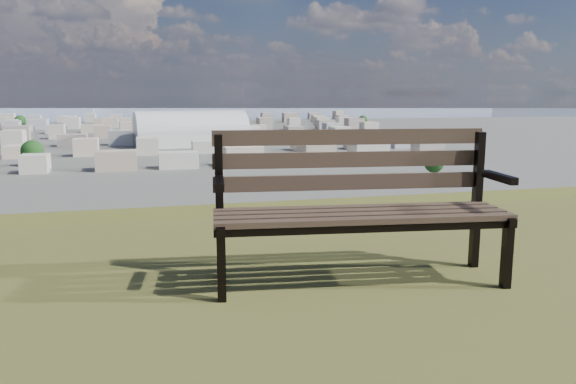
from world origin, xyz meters
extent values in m
cube|color=#453328|center=(1.26, 1.44, 25.49)|extent=(1.99, 0.33, 0.04)
cube|color=#453328|center=(1.28, 1.57, 25.49)|extent=(1.99, 0.33, 0.04)
cube|color=#453328|center=(1.29, 1.70, 25.49)|extent=(1.99, 0.33, 0.04)
cube|color=#453328|center=(1.31, 1.83, 25.49)|extent=(1.99, 0.33, 0.04)
cube|color=#453328|center=(1.32, 1.92, 25.67)|extent=(1.99, 0.28, 0.11)
cube|color=#453328|center=(1.32, 1.95, 25.83)|extent=(1.99, 0.28, 0.11)
cube|color=#453328|center=(1.33, 1.98, 25.99)|extent=(1.99, 0.28, 0.11)
cube|color=black|center=(0.31, 1.53, 25.24)|extent=(0.06, 0.07, 0.49)
cube|color=black|center=(0.37, 2.00, 25.51)|extent=(0.06, 0.07, 1.02)
cube|color=black|center=(0.34, 1.75, 25.45)|extent=(0.12, 0.56, 0.06)
cube|color=black|center=(0.33, 1.69, 25.73)|extent=(0.10, 0.40, 0.05)
cube|color=black|center=(2.21, 1.30, 25.24)|extent=(0.06, 0.07, 0.49)
cube|color=black|center=(2.26, 1.77, 25.51)|extent=(0.06, 0.07, 1.02)
cube|color=black|center=(2.23, 1.52, 25.45)|extent=(0.12, 0.56, 0.06)
cube|color=black|center=(2.23, 1.47, 25.73)|extent=(0.10, 0.40, 0.05)
cube|color=black|center=(1.26, 1.43, 25.44)|extent=(1.99, 0.28, 0.04)
cube|color=black|center=(1.31, 1.84, 25.44)|extent=(1.99, 0.28, 0.04)
cone|color=brown|center=(2.40, 3.20, 25.09)|extent=(0.08, 0.08, 0.18)
cube|color=silver|center=(23.18, 285.60, 3.07)|extent=(57.60, 29.81, 6.13)
cylinder|color=white|center=(23.18, 285.60, 6.13)|extent=(57.60, 29.81, 23.30)
cube|color=#A5978D|center=(-36.00, 200.00, 3.50)|extent=(11.00, 11.00, 7.00)
cube|color=beige|center=(-12.00, 200.00, 3.50)|extent=(11.00, 11.00, 7.00)
cube|color=#B0B0B5|center=(12.00, 200.00, 3.50)|extent=(11.00, 11.00, 7.00)
cube|color=beige|center=(36.00, 200.00, 3.50)|extent=(11.00, 11.00, 7.00)
cube|color=tan|center=(60.00, 200.00, 3.50)|extent=(11.00, 11.00, 7.00)
cube|color=beige|center=(84.00, 200.00, 3.50)|extent=(11.00, 11.00, 7.00)
cube|color=beige|center=(108.00, 200.00, 3.50)|extent=(11.00, 11.00, 7.00)
cube|color=#B0B0B5|center=(-48.00, 250.00, 3.50)|extent=(11.00, 11.00, 7.00)
cube|color=beige|center=(-24.00, 250.00, 3.50)|extent=(11.00, 11.00, 7.00)
cube|color=tan|center=(0.00, 250.00, 3.50)|extent=(11.00, 11.00, 7.00)
cube|color=beige|center=(24.00, 250.00, 3.50)|extent=(11.00, 11.00, 7.00)
cube|color=beige|center=(48.00, 250.00, 3.50)|extent=(11.00, 11.00, 7.00)
cube|color=beige|center=(72.00, 250.00, 3.50)|extent=(11.00, 11.00, 7.00)
cube|color=#A5978D|center=(96.00, 250.00, 3.50)|extent=(11.00, 11.00, 7.00)
cube|color=beige|center=(120.00, 250.00, 3.50)|extent=(11.00, 11.00, 7.00)
cube|color=beige|center=(-60.00, 300.00, 3.50)|extent=(11.00, 11.00, 7.00)
cube|color=beige|center=(-36.00, 300.00, 3.50)|extent=(11.00, 11.00, 7.00)
cube|color=beige|center=(-12.00, 300.00, 3.50)|extent=(11.00, 11.00, 7.00)
cube|color=#A5978D|center=(12.00, 300.00, 3.50)|extent=(11.00, 11.00, 7.00)
cube|color=beige|center=(36.00, 300.00, 3.50)|extent=(11.00, 11.00, 7.00)
cube|color=#B0B0B5|center=(60.00, 300.00, 3.50)|extent=(11.00, 11.00, 7.00)
cube|color=beige|center=(84.00, 300.00, 3.50)|extent=(11.00, 11.00, 7.00)
cube|color=tan|center=(108.00, 300.00, 3.50)|extent=(11.00, 11.00, 7.00)
cube|color=beige|center=(132.00, 300.00, 3.50)|extent=(11.00, 11.00, 7.00)
cube|color=beige|center=(-72.00, 350.00, 3.50)|extent=(11.00, 11.00, 7.00)
cube|color=#B0B0B5|center=(-48.00, 350.00, 3.50)|extent=(11.00, 11.00, 7.00)
cube|color=beige|center=(-24.00, 350.00, 3.50)|extent=(11.00, 11.00, 7.00)
cube|color=tan|center=(0.00, 350.00, 3.50)|extent=(11.00, 11.00, 7.00)
cube|color=beige|center=(24.00, 350.00, 3.50)|extent=(11.00, 11.00, 7.00)
cube|color=beige|center=(48.00, 350.00, 3.50)|extent=(11.00, 11.00, 7.00)
cube|color=beige|center=(72.00, 350.00, 3.50)|extent=(11.00, 11.00, 7.00)
cube|color=#A5978D|center=(96.00, 350.00, 3.50)|extent=(11.00, 11.00, 7.00)
cube|color=beige|center=(120.00, 350.00, 3.50)|extent=(11.00, 11.00, 7.00)
cube|color=#B0B0B5|center=(144.00, 350.00, 3.50)|extent=(11.00, 11.00, 7.00)
cube|color=beige|center=(-84.00, 400.00, 3.50)|extent=(11.00, 11.00, 7.00)
cube|color=beige|center=(-60.00, 400.00, 3.50)|extent=(11.00, 11.00, 7.00)
cube|color=#A5978D|center=(-36.00, 400.00, 3.50)|extent=(11.00, 11.00, 7.00)
cube|color=beige|center=(-12.00, 400.00, 3.50)|extent=(11.00, 11.00, 7.00)
cube|color=#B0B0B5|center=(12.00, 400.00, 3.50)|extent=(11.00, 11.00, 7.00)
cube|color=beige|center=(36.00, 400.00, 3.50)|extent=(11.00, 11.00, 7.00)
cube|color=tan|center=(60.00, 400.00, 3.50)|extent=(11.00, 11.00, 7.00)
cube|color=beige|center=(84.00, 400.00, 3.50)|extent=(11.00, 11.00, 7.00)
cube|color=beige|center=(108.00, 400.00, 3.50)|extent=(11.00, 11.00, 7.00)
cube|color=beige|center=(132.00, 400.00, 3.50)|extent=(11.00, 11.00, 7.00)
cube|color=#A5978D|center=(156.00, 400.00, 3.50)|extent=(11.00, 11.00, 7.00)
cube|color=tan|center=(-96.00, 450.00, 3.50)|extent=(11.00, 11.00, 7.00)
cube|color=beige|center=(-72.00, 450.00, 3.50)|extent=(11.00, 11.00, 7.00)
cube|color=beige|center=(-48.00, 450.00, 3.50)|extent=(11.00, 11.00, 7.00)
cube|color=beige|center=(-24.00, 450.00, 3.50)|extent=(11.00, 11.00, 7.00)
cube|color=#A5978D|center=(0.00, 450.00, 3.50)|extent=(11.00, 11.00, 7.00)
cube|color=beige|center=(24.00, 450.00, 3.50)|extent=(11.00, 11.00, 7.00)
cube|color=#B0B0B5|center=(48.00, 450.00, 3.50)|extent=(11.00, 11.00, 7.00)
cube|color=beige|center=(72.00, 450.00, 3.50)|extent=(11.00, 11.00, 7.00)
cube|color=tan|center=(96.00, 450.00, 3.50)|extent=(11.00, 11.00, 7.00)
cube|color=beige|center=(120.00, 450.00, 3.50)|extent=(11.00, 11.00, 7.00)
cube|color=beige|center=(144.00, 450.00, 3.50)|extent=(11.00, 11.00, 7.00)
cube|color=beige|center=(168.00, 450.00, 3.50)|extent=(11.00, 11.00, 7.00)
cube|color=beige|center=(-108.00, 500.00, 3.50)|extent=(11.00, 11.00, 7.00)
cube|color=tan|center=(-84.00, 500.00, 3.50)|extent=(11.00, 11.00, 7.00)
cube|color=beige|center=(-60.00, 500.00, 3.50)|extent=(11.00, 11.00, 7.00)
cube|color=beige|center=(-36.00, 500.00, 3.50)|extent=(11.00, 11.00, 7.00)
cube|color=beige|center=(-12.00, 500.00, 3.50)|extent=(11.00, 11.00, 7.00)
cube|color=#A5978D|center=(12.00, 500.00, 3.50)|extent=(11.00, 11.00, 7.00)
cube|color=beige|center=(36.00, 500.00, 3.50)|extent=(11.00, 11.00, 7.00)
cube|color=#B0B0B5|center=(60.00, 500.00, 3.50)|extent=(11.00, 11.00, 7.00)
cube|color=beige|center=(84.00, 500.00, 3.50)|extent=(11.00, 11.00, 7.00)
cube|color=tan|center=(108.00, 500.00, 3.50)|extent=(11.00, 11.00, 7.00)
cube|color=beige|center=(132.00, 500.00, 3.50)|extent=(11.00, 11.00, 7.00)
cube|color=beige|center=(156.00, 500.00, 3.50)|extent=(11.00, 11.00, 7.00)
cube|color=beige|center=(180.00, 500.00, 3.50)|extent=(11.00, 11.00, 7.00)
cube|color=beige|center=(-120.00, 550.00, 3.50)|extent=(11.00, 11.00, 7.00)
cube|color=tan|center=(-96.00, 550.00, 3.50)|extent=(11.00, 11.00, 7.00)
cube|color=beige|center=(-72.00, 550.00, 3.50)|extent=(11.00, 11.00, 7.00)
cube|color=beige|center=(-48.00, 550.00, 3.50)|extent=(11.00, 11.00, 7.00)
cube|color=beige|center=(-24.00, 550.00, 3.50)|extent=(11.00, 11.00, 7.00)
cube|color=#A5978D|center=(0.00, 550.00, 3.50)|extent=(11.00, 11.00, 7.00)
cube|color=beige|center=(24.00, 550.00, 3.50)|extent=(11.00, 11.00, 7.00)
cube|color=#B0B0B5|center=(48.00, 550.00, 3.50)|extent=(11.00, 11.00, 7.00)
cube|color=beige|center=(72.00, 550.00, 3.50)|extent=(11.00, 11.00, 7.00)
cube|color=tan|center=(96.00, 550.00, 3.50)|extent=(11.00, 11.00, 7.00)
cube|color=beige|center=(120.00, 550.00, 3.50)|extent=(11.00, 11.00, 7.00)
cube|color=beige|center=(144.00, 550.00, 3.50)|extent=(11.00, 11.00, 7.00)
cube|color=beige|center=(168.00, 550.00, 3.50)|extent=(11.00, 11.00, 7.00)
cube|color=#A5978D|center=(192.00, 550.00, 3.50)|extent=(11.00, 11.00, 7.00)
cylinder|color=#312018|center=(90.00, 160.00, 1.05)|extent=(0.80, 0.80, 2.10)
sphere|color=black|center=(90.00, 160.00, 4.20)|extent=(6.30, 6.30, 6.30)
cylinder|color=#312018|center=(-40.00, 220.00, 1.35)|extent=(0.80, 0.80, 2.70)
sphere|color=black|center=(-40.00, 220.00, 5.40)|extent=(8.10, 8.10, 8.10)
cylinder|color=#312018|center=(130.00, 280.00, 0.97)|extent=(0.80, 0.80, 1.95)
sphere|color=black|center=(130.00, 280.00, 3.90)|extent=(5.85, 5.85, 5.85)
cylinder|color=#312018|center=(60.00, 400.00, 1.12)|extent=(0.80, 0.80, 2.25)
sphere|color=black|center=(60.00, 400.00, 4.50)|extent=(6.75, 6.75, 6.75)
cylinder|color=#312018|center=(-90.00, 460.00, 1.43)|extent=(0.80, 0.80, 2.85)
sphere|color=black|center=(-90.00, 460.00, 5.70)|extent=(8.55, 8.55, 8.55)
cylinder|color=#312018|center=(40.00, 300.00, 1.05)|extent=(0.80, 0.80, 2.10)
sphere|color=black|center=(40.00, 300.00, 4.20)|extent=(6.30, 6.30, 6.30)
cylinder|color=#312018|center=(170.00, 420.00, 1.27)|extent=(0.80, 0.80, 2.55)
sphere|color=black|center=(170.00, 420.00, 5.10)|extent=(7.65, 7.65, 7.65)
cube|color=#8994AE|center=(0.00, 900.00, 0.00)|extent=(2400.00, 700.00, 0.12)
cube|color=#909AB3|center=(150.00, 1390.00, 22.50)|extent=(700.00, 220.00, 45.00)
cube|color=#909AB3|center=(650.00, 1430.00, 30.00)|extent=(500.00, 220.00, 60.00)
camera|label=1|loc=(-0.13, -1.85, 26.30)|focal=35.00mm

